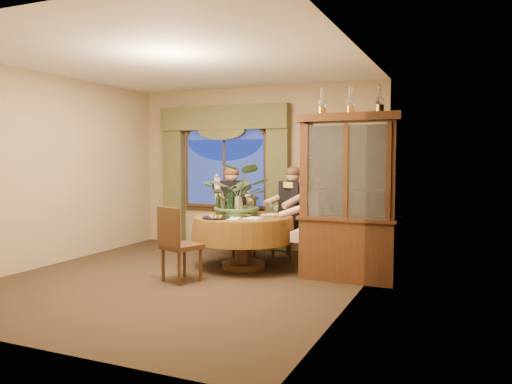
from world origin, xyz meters
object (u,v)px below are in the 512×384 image
at_px(oil_lamp_center, 350,100).
at_px(stoneware_vase, 239,206).
at_px(oil_lamp_right, 380,99).
at_px(chair_back_right, 288,228).
at_px(wine_bottle_1, 229,204).
at_px(chair_right, 315,239).
at_px(centerpiece_plant, 240,171).
at_px(chair_back, 243,225).
at_px(dining_table, 243,242).
at_px(person_pink, 314,225).
at_px(oil_lamp_left, 322,102).
at_px(china_cabinet, 349,198).
at_px(wine_bottle_3, 222,203).
at_px(wine_bottle_0, 232,202).
at_px(person_scarf, 294,213).
at_px(olive_bowl, 247,215).
at_px(person_back, 232,211).
at_px(chair_front_left, 182,244).
at_px(wine_bottle_2, 218,203).

distance_m(oil_lamp_center, stoneware_vase, 2.23).
height_order(oil_lamp_right, chair_back_right, oil_lamp_right).
bearing_deg(wine_bottle_1, chair_back_right, 61.78).
relative_size(oil_lamp_center, chair_right, 0.35).
bearing_deg(centerpiece_plant, chair_back, 111.81).
distance_m(dining_table, chair_right, 1.06).
bearing_deg(centerpiece_plant, person_pink, -5.40).
xyz_separation_m(dining_table, chair_back_right, (0.35, 0.93, 0.10)).
bearing_deg(oil_lamp_left, china_cabinet, 0.00).
height_order(oil_lamp_right, wine_bottle_1, oil_lamp_right).
height_order(dining_table, stoneware_vase, stoneware_vase).
bearing_deg(oil_lamp_center, chair_back, 153.10).
bearing_deg(wine_bottle_3, dining_table, -18.20).
bearing_deg(oil_lamp_left, wine_bottle_0, 167.25).
xyz_separation_m(chair_back_right, stoneware_vase, (-0.49, -0.79, 0.40)).
height_order(person_scarf, wine_bottle_0, person_scarf).
distance_m(chair_back, wine_bottle_0, 0.80).
distance_m(olive_bowl, wine_bottle_1, 0.31).
relative_size(chair_back_right, person_back, 0.67).
distance_m(chair_back_right, person_back, 0.99).
distance_m(chair_right, chair_back_right, 1.11).
bearing_deg(chair_back, dining_table, 90.00).
xyz_separation_m(centerpiece_plant, wine_bottle_1, (-0.09, -0.19, -0.47)).
bearing_deg(stoneware_vase, wine_bottle_0, 149.56).
xyz_separation_m(chair_back, stoneware_vase, (0.27, -0.75, 0.40)).
relative_size(oil_lamp_center, stoneware_vase, 1.31).
distance_m(centerpiece_plant, wine_bottle_1, 0.51).
bearing_deg(person_pink, dining_table, 90.00).
xyz_separation_m(chair_back, wine_bottle_3, (0.01, -0.76, 0.44)).
bearing_deg(chair_front_left, dining_table, 90.00).
xyz_separation_m(oil_lamp_left, chair_back, (-1.59, 0.99, -1.83)).
relative_size(person_scarf, stoneware_vase, 5.57).
distance_m(oil_lamp_left, wine_bottle_2, 2.12).
xyz_separation_m(wine_bottle_0, wine_bottle_1, (0.10, -0.31, 0.00)).
relative_size(oil_lamp_left, person_back, 0.24).
height_order(china_cabinet, wine_bottle_2, china_cabinet).
bearing_deg(centerpiece_plant, wine_bottle_3, 176.79).
distance_m(chair_back, person_back, 0.31).
relative_size(chair_right, wine_bottle_2, 2.91).
height_order(oil_lamp_left, chair_front_left, oil_lamp_left).
bearing_deg(chair_back, person_pink, 124.05).
height_order(china_cabinet, person_pink, china_cabinet).
height_order(person_scarf, wine_bottle_2, person_scarf).
bearing_deg(wine_bottle_3, oil_lamp_center, -6.87).
distance_m(chair_back_right, wine_bottle_0, 1.04).
xyz_separation_m(oil_lamp_right, chair_right, (-0.86, 0.17, -1.83)).
height_order(oil_lamp_right, stoneware_vase, oil_lamp_right).
bearing_deg(china_cabinet, wine_bottle_3, 173.13).
relative_size(wine_bottle_0, wine_bottle_1, 1.00).
relative_size(person_back, wine_bottle_0, 4.35).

